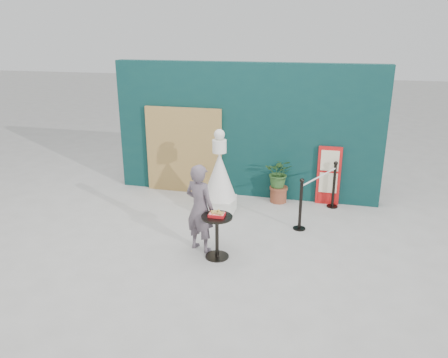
# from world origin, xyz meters

# --- Properties ---
(ground) EXTENTS (60.00, 60.00, 0.00)m
(ground) POSITION_xyz_m (0.00, 0.00, 0.00)
(ground) COLOR #ADAAA5
(ground) RESTS_ON ground
(back_wall) EXTENTS (6.00, 0.30, 3.00)m
(back_wall) POSITION_xyz_m (0.00, 3.15, 1.50)
(back_wall) COLOR #0A2F30
(back_wall) RESTS_ON ground
(bamboo_fence) EXTENTS (1.80, 0.08, 2.00)m
(bamboo_fence) POSITION_xyz_m (-1.40, 2.94, 1.00)
(bamboo_fence) COLOR tan
(bamboo_fence) RESTS_ON ground
(woman) EXTENTS (0.66, 0.56, 1.55)m
(woman) POSITION_xyz_m (-0.18, 0.25, 0.78)
(woman) COLOR #645561
(woman) RESTS_ON ground
(menu_board) EXTENTS (0.50, 0.07, 1.30)m
(menu_board) POSITION_xyz_m (1.90, 2.95, 0.65)
(menu_board) COLOR red
(menu_board) RESTS_ON ground
(statue) EXTENTS (0.70, 0.70, 1.79)m
(statue) POSITION_xyz_m (-0.27, 1.90, 0.73)
(statue) COLOR silver
(statue) RESTS_ON ground
(cafe_table) EXTENTS (0.52, 0.52, 0.75)m
(cafe_table) POSITION_xyz_m (0.17, 0.05, 0.50)
(cafe_table) COLOR black
(cafe_table) RESTS_ON ground
(food_basket) EXTENTS (0.26, 0.19, 0.11)m
(food_basket) POSITION_xyz_m (0.17, 0.05, 0.79)
(food_basket) COLOR red
(food_basket) RESTS_ON cafe_table
(planter) EXTENTS (0.60, 0.52, 1.01)m
(planter) POSITION_xyz_m (0.84, 2.81, 0.59)
(planter) COLOR brown
(planter) RESTS_ON ground
(stanchion_barrier) EXTENTS (0.84, 1.54, 1.03)m
(stanchion_barrier) POSITION_xyz_m (1.73, 2.15, 0.49)
(stanchion_barrier) COLOR black
(stanchion_barrier) RESTS_ON ground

